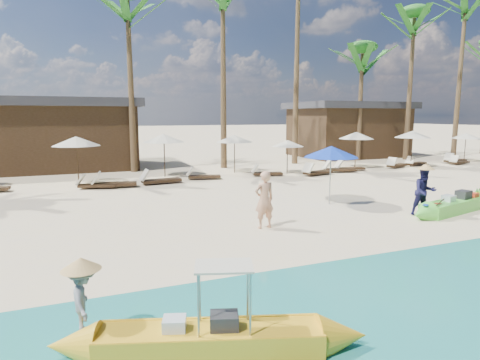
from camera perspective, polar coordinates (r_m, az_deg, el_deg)
name	(u,v)px	position (r m, az deg, el deg)	size (l,w,h in m)	color
ground	(312,229)	(12.03, 10.18, -6.81)	(240.00, 240.00, 0.00)	beige
wet_sand_strip	(460,301)	(8.46, 28.84, -14.84)	(240.00, 4.50, 0.01)	tan
green_canoe	(456,205)	(15.70, 28.37, -3.14)	(5.40, 1.56, 0.70)	#5FE044
yellow_canoe	(210,339)	(6.01, -4.26, -21.63)	(4.81, 1.82, 1.29)	gold
tourist	(264,200)	(11.73, 3.47, -2.81)	(0.62, 0.41, 1.70)	tan
vendor_green	(424,192)	(14.53, 24.74, -1.50)	(0.78, 0.61, 1.61)	#151439
vendor_yellow	(83,299)	(6.39, -21.41, -15.50)	(0.65, 0.38, 1.01)	gray
blue_umbrella	(331,152)	(15.09, 12.83, 3.94)	(2.02, 2.02, 2.18)	#99999E
resort_parasol_4	(76,141)	(20.43, -22.28, 5.13)	(2.24, 2.24, 2.31)	#352416
lounger_4_left	(95,184)	(19.28, -19.98, -0.60)	(1.80, 0.97, 0.59)	#352416
lounger_4_right	(112,183)	(19.24, -17.73, -0.41)	(2.04, 0.85, 0.67)	#352416
resort_parasol_5	(164,138)	(21.86, -10.78, 5.87)	(2.24, 2.24, 2.31)	#352416
lounger_5_left	(159,180)	(19.72, -11.51, 0.06)	(2.01, 0.80, 0.67)	#352416
resort_parasol_6	(234,139)	(22.99, -0.80, 5.91)	(2.12, 2.12, 2.19)	#352416
lounger_6_left	(202,176)	(20.83, -5.46, 0.62)	(1.83, 0.93, 0.60)	#352416
lounger_6_right	(265,173)	(21.94, 3.62, 1.06)	(1.76, 0.94, 0.57)	#352416
resort_parasol_7	(288,143)	(22.91, 6.79, 5.19)	(1.85, 1.85, 1.90)	#352416
lounger_7_left	(316,172)	(22.52, 10.79, 1.19)	(1.99, 1.05, 0.65)	#352416
lounger_7_right	(338,169)	(23.99, 13.72, 1.57)	(1.97, 1.13, 0.64)	#352416
resort_parasol_8	(356,135)	(26.21, 16.21, 6.10)	(2.20, 2.20, 2.27)	#352416
lounger_8_left	(348,168)	(24.73, 15.13, 1.71)	(1.87, 0.87, 0.61)	#352416
resort_parasol_9	(413,134)	(28.02, 23.36, 5.99)	(2.25, 2.25, 2.32)	#352416
lounger_9_left	(396,165)	(27.23, 21.36, 2.05)	(1.88, 1.12, 0.61)	#352416
lounger_9_right	(415,163)	(28.78, 23.67, 2.25)	(1.81, 0.94, 0.59)	#352416
resort_parasol_10	(466,136)	(33.09, 29.48, 5.49)	(1.98, 1.98, 2.04)	#352416
lounger_10_left	(459,162)	(30.87, 28.67, 2.31)	(1.76, 0.83, 0.57)	#352416
lounger_10_right	(454,160)	(31.64, 28.16, 2.53)	(1.95, 0.83, 0.64)	#352416
palm_3	(128,19)	(24.82, -15.65, 21.17)	(2.08, 2.08, 10.52)	brown
palm_4	(223,11)	(25.97, -2.45, 22.91)	(2.08, 2.08, 11.70)	brown
palm_6	(362,62)	(31.08, 16.98, 15.76)	(2.08, 2.08, 8.51)	brown
palm_7	(413,35)	(33.16, 23.43, 18.37)	(2.08, 2.08, 11.08)	brown
palm_8	(464,22)	(36.38, 29.30, 18.98)	(2.08, 2.08, 12.70)	brown
pavilion_west	(49,133)	(27.40, -25.53, 6.00)	(10.80, 6.60, 4.30)	#352416
pavilion_east	(347,129)	(33.95, 15.01, 7.03)	(8.80, 6.60, 4.30)	#352416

